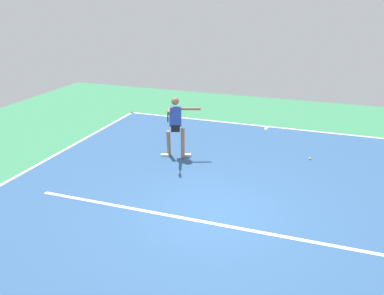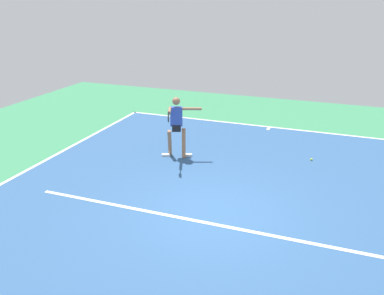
% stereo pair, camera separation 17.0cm
% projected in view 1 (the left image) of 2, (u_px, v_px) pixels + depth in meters
% --- Properties ---
extents(ground_plane, '(21.74, 21.74, 0.00)m').
position_uv_depth(ground_plane, '(214.00, 213.00, 9.02)').
color(ground_plane, '#388456').
extents(court_surface, '(10.91, 13.23, 0.00)m').
position_uv_depth(court_surface, '(214.00, 213.00, 9.02)').
color(court_surface, '#2D5484').
rests_on(court_surface, ground_plane).
extents(court_line_baseline_near, '(10.91, 0.10, 0.01)m').
position_uv_depth(court_line_baseline_near, '(267.00, 126.00, 14.80)').
color(court_line_baseline_near, white).
rests_on(court_line_baseline_near, ground_plane).
extents(court_line_sideline_right, '(0.10, 13.23, 0.01)m').
position_uv_depth(court_line_sideline_right, '(14.00, 178.00, 10.72)').
color(court_line_sideline_right, white).
rests_on(court_line_sideline_right, ground_plane).
extents(court_line_service, '(8.18, 0.10, 0.01)m').
position_uv_depth(court_line_service, '(208.00, 223.00, 8.64)').
color(court_line_service, white).
rests_on(court_line_service, ground_plane).
extents(court_line_centre_mark, '(0.10, 0.30, 0.01)m').
position_uv_depth(court_line_centre_mark, '(266.00, 128.00, 14.62)').
color(court_line_centre_mark, white).
rests_on(court_line_centre_mark, ground_plane).
extents(tennis_player, '(1.12, 1.33, 1.78)m').
position_uv_depth(tennis_player, '(176.00, 123.00, 11.73)').
color(tennis_player, '#9E7051').
rests_on(tennis_player, ground_plane).
extents(tennis_ball_by_baseline, '(0.07, 0.07, 0.07)m').
position_uv_depth(tennis_ball_by_baseline, '(310.00, 159.00, 11.87)').
color(tennis_ball_by_baseline, '#C6E53D').
rests_on(tennis_ball_by_baseline, ground_plane).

